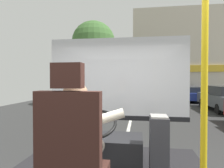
{
  "coord_description": "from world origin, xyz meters",
  "views": [
    {
      "loc": [
        0.4,
        -1.81,
        1.83
      ],
      "look_at": [
        -0.1,
        1.66,
        1.75
      ],
      "focal_mm": 30.67,
      "sensor_mm": 36.0,
      "label": 1
    }
  ],
  "objects": [
    {
      "name": "shop_building",
      "position": [
        4.4,
        19.25,
        4.28
      ],
      "size": [
        9.28,
        5.69,
        8.55
      ],
      "color": "#BCB29E",
      "rests_on": "ground"
    },
    {
      "name": "fare_box",
      "position": [
        0.63,
        0.54,
        1.01
      ],
      "size": [
        0.22,
        0.27,
        0.76
      ],
      "color": "#333338",
      "rests_on": "bus_floor"
    },
    {
      "name": "bus_driver",
      "position": [
        -0.11,
        -0.29,
        1.35
      ],
      "size": [
        0.76,
        0.59,
        0.72
      ],
      "color": "#332D28",
      "rests_on": "driver_seat"
    },
    {
      "name": "steering_console",
      "position": [
        -0.11,
        0.8,
        0.86
      ],
      "size": [
        1.1,
        0.99,
        0.82
      ],
      "color": "black",
      "rests_on": "bus_floor"
    },
    {
      "name": "ground",
      "position": [
        0.0,
        8.8,
        -0.02
      ],
      "size": [
        18.0,
        44.0,
        0.06
      ],
      "color": "#2D2D2D"
    },
    {
      "name": "parked_car_blue",
      "position": [
        4.79,
        15.02,
        0.63
      ],
      "size": [
        1.86,
        3.97,
        1.23
      ],
      "color": "navy",
      "rests_on": "ground"
    },
    {
      "name": "handrail_pole",
      "position": [
        0.83,
        -0.44,
        1.66
      ],
      "size": [
        0.04,
        0.04,
        2.05
      ],
      "color": "gold",
      "rests_on": "bus_floor"
    },
    {
      "name": "street_tree",
      "position": [
        -2.91,
        11.75,
        4.45
      ],
      "size": [
        3.12,
        3.12,
        6.05
      ],
      "color": "#4C3828",
      "rests_on": "ground"
    },
    {
      "name": "windshield_panel",
      "position": [
        0.0,
        1.62,
        1.68
      ],
      "size": [
        2.5,
        0.08,
        1.48
      ],
      "color": "silver"
    },
    {
      "name": "driver_seat",
      "position": [
        -0.11,
        -0.41,
        1.19
      ],
      "size": [
        0.48,
        0.48,
        1.32
      ],
      "color": "black",
      "rests_on": "bus_floor"
    },
    {
      "name": "parked_car_charcoal",
      "position": [
        5.3,
        10.21,
        0.75
      ],
      "size": [
        1.77,
        4.4,
        1.46
      ],
      "color": "#474C51",
      "rests_on": "ground"
    }
  ]
}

